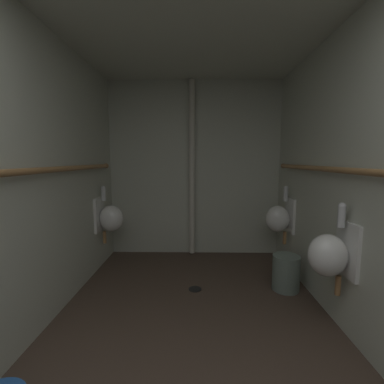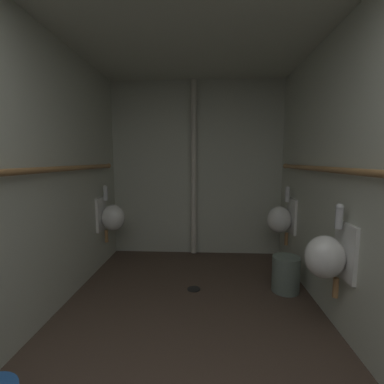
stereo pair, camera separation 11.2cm
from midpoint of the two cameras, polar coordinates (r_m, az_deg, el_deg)
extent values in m
cube|color=#47382D|center=(2.52, -1.27, -28.00)|extent=(2.60, 3.78, 0.08)
cube|color=beige|center=(2.47, -32.28, 2.60)|extent=(0.06, 3.78, 2.53)
cube|color=beige|center=(2.39, 30.80, 2.57)|extent=(0.06, 3.78, 2.53)
cube|color=beige|center=(3.93, -0.28, 4.93)|extent=(2.60, 0.06, 2.53)
ellipsoid|color=white|center=(3.61, -17.81, -5.42)|extent=(0.30, 0.26, 0.34)
cube|color=white|center=(3.65, -20.15, -4.57)|extent=(0.03, 0.30, 0.44)
cylinder|color=silver|center=(3.59, -19.36, -0.52)|extent=(0.06, 0.06, 0.16)
sphere|color=silver|center=(3.58, -19.41, 0.83)|extent=(0.06, 0.06, 0.06)
cylinder|color=#9E7042|center=(3.70, -19.15, -9.15)|extent=(0.04, 0.04, 0.16)
ellipsoid|color=white|center=(2.39, 25.88, -12.16)|extent=(0.30, 0.26, 0.34)
cube|color=white|center=(2.44, 29.31, -10.72)|extent=(0.03, 0.30, 0.44)
cylinder|color=silver|center=(2.35, 28.29, -4.78)|extent=(0.06, 0.06, 0.16)
sphere|color=silver|center=(2.33, 28.41, -2.74)|extent=(0.06, 0.06, 0.06)
cylinder|color=#9E7042|center=(2.52, 27.72, -17.35)|extent=(0.04, 0.04, 0.16)
ellipsoid|color=white|center=(3.56, 17.08, -5.55)|extent=(0.30, 0.26, 0.34)
cube|color=white|center=(3.60, 19.49, -4.70)|extent=(0.03, 0.30, 0.44)
cylinder|color=silver|center=(3.53, 18.66, -0.60)|extent=(0.06, 0.06, 0.16)
sphere|color=silver|center=(3.53, 18.71, 0.77)|extent=(0.06, 0.06, 0.06)
cylinder|color=#9E7042|center=(3.65, 18.46, -9.34)|extent=(0.04, 0.04, 0.16)
cylinder|color=#9E7042|center=(2.40, -30.85, 4.00)|extent=(0.05, 2.98, 0.05)
sphere|color=#9E7042|center=(3.75, -18.81, 5.36)|extent=(0.06, 0.06, 0.06)
cylinder|color=#9E7042|center=(2.33, 29.14, 4.04)|extent=(0.05, 2.97, 0.05)
sphere|color=#9E7042|center=(3.70, 18.24, 5.36)|extent=(0.06, 0.06, 0.06)
cylinder|color=beige|center=(3.82, -0.85, 4.87)|extent=(0.08, 0.08, 2.48)
cylinder|color=black|center=(3.08, -0.48, -20.13)|extent=(0.14, 0.14, 0.01)
cylinder|color=slate|center=(3.15, 18.55, -16.12)|extent=(0.29, 0.29, 0.38)
camera|label=1|loc=(0.06, -89.07, 0.12)|focal=24.77mm
camera|label=2|loc=(0.06, 90.93, -0.12)|focal=24.77mm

